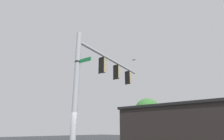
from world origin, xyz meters
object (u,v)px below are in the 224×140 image
(traffic_light_mid_inner, at_px, (117,72))
(bird_flying, at_px, (134,60))
(traffic_light_nearest_pole, at_px, (103,66))
(traffic_light_mid_outer, at_px, (129,78))
(street_name_sign, at_px, (80,61))

(traffic_light_mid_inner, relative_size, bird_flying, 2.88)
(traffic_light_nearest_pole, distance_m, traffic_light_mid_outer, 3.95)
(traffic_light_mid_outer, height_order, street_name_sign, traffic_light_mid_outer)
(traffic_light_nearest_pole, distance_m, traffic_light_mid_inner, 1.98)
(street_name_sign, bearing_deg, traffic_light_mid_outer, 102.40)
(bird_flying, bearing_deg, traffic_light_mid_inner, -70.79)
(street_name_sign, distance_m, bird_flying, 9.95)
(street_name_sign, bearing_deg, traffic_light_nearest_pole, 105.21)
(traffic_light_mid_inner, bearing_deg, traffic_light_nearest_pole, -79.47)
(traffic_light_nearest_pole, xyz_separation_m, traffic_light_mid_inner, (-0.36, 1.94, 0.00))
(traffic_light_mid_outer, bearing_deg, traffic_light_nearest_pole, -79.47)
(traffic_light_mid_inner, relative_size, street_name_sign, 1.10)
(traffic_light_mid_outer, xyz_separation_m, street_name_sign, (1.41, -6.43, -0.55))
(bird_flying, bearing_deg, street_name_sign, -73.74)
(traffic_light_nearest_pole, distance_m, bird_flying, 7.29)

